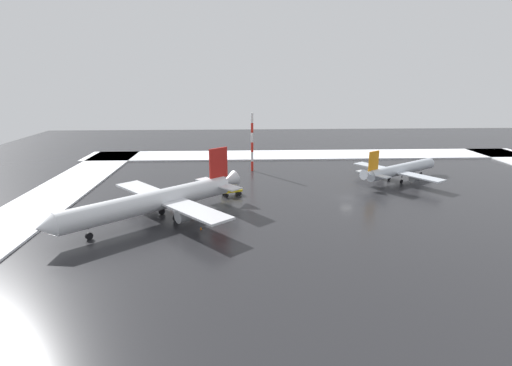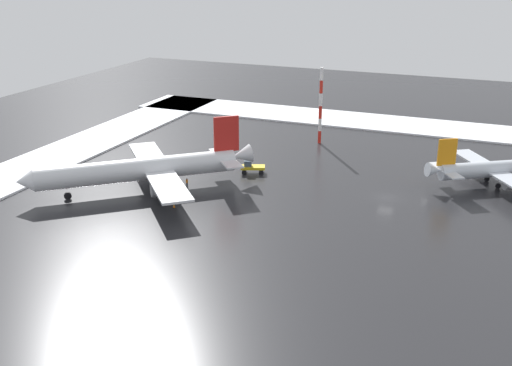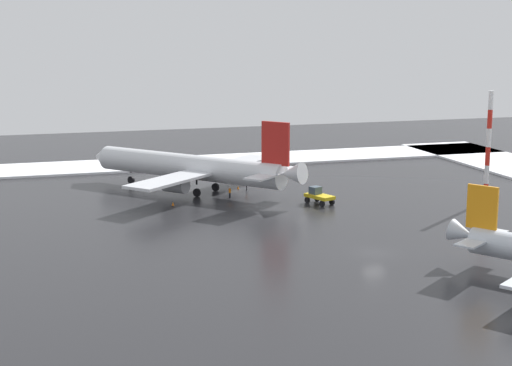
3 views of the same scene
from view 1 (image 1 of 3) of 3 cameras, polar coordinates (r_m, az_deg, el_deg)
name	(u,v)px [view 1 (image 1 of 3)]	position (r m, az deg, el deg)	size (l,w,h in m)	color
ground_plane	(347,198)	(92.66, 12.87, -2.10)	(240.00, 240.00, 0.00)	#232326
snow_bank_far	(309,155)	(140.00, 7.57, 4.02)	(152.00, 16.00, 0.41)	white
snow_bank_right	(45,201)	(98.94, -27.93, -2.30)	(14.00, 116.00, 0.41)	white
airplane_foreground_jet	(156,201)	(77.53, -14.04, -2.45)	(33.34, 31.27, 12.19)	silver
airplane_parked_portside	(400,169)	(111.15, 19.92, 1.83)	(27.01, 23.20, 9.11)	silver
pushback_tug	(231,190)	(92.08, -3.66, -1.02)	(5.09, 3.77, 2.50)	gold
ground_crew_by_nose_gear	(192,208)	(81.59, -9.13, -3.55)	(0.36, 0.36, 1.71)	black
ground_crew_beside_wing	(171,202)	(86.09, -12.03, -2.70)	(0.36, 0.36, 1.71)	black
antenna_mast	(252,142)	(114.63, -0.56, 5.83)	(0.70, 0.70, 16.66)	red
traffic_cone_near_nose	(201,228)	(72.82, -7.87, -6.41)	(0.36, 0.36, 0.55)	orange
traffic_cone_mid_line	(163,207)	(85.63, -13.12, -3.35)	(0.36, 0.36, 0.55)	orange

